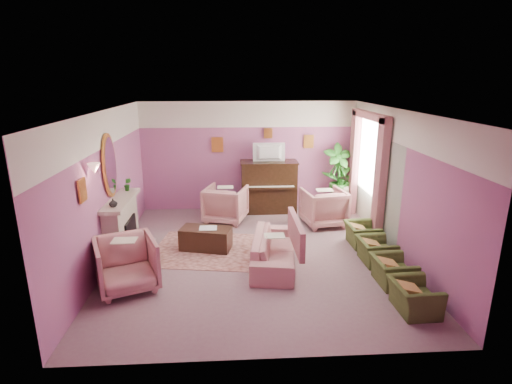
{
  "coord_description": "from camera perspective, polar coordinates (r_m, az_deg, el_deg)",
  "views": [
    {
      "loc": [
        -0.42,
        -7.18,
        3.37
      ],
      "look_at": [
        0.03,
        0.4,
        1.18
      ],
      "focal_mm": 28.0,
      "sensor_mm": 36.0,
      "label": 1
    }
  ],
  "objects": [
    {
      "name": "floral_armchair_right",
      "position": [
        9.5,
        9.66,
        -1.89
      ],
      "size": [
        0.92,
        0.92,
        0.96
      ],
      "primitive_type": "imported",
      "color": "tan",
      "rests_on": "floor"
    },
    {
      "name": "coffee_table",
      "position": [
        8.2,
        -7.16,
        -6.63
      ],
      "size": [
        1.09,
        0.72,
        0.45
      ],
      "primitive_type": "cube",
      "rotation": [
        0.0,
        0.0,
        -0.24
      ],
      "color": "black",
      "rests_on": "floor"
    },
    {
      "name": "piano_keyshelf",
      "position": [
        9.92,
        2.02,
        0.55
      ],
      "size": [
        1.3,
        0.12,
        0.06
      ],
      "primitive_type": "cube",
      "color": "black",
      "rests_on": "piano"
    },
    {
      "name": "print_left_wall",
      "position": [
        6.61,
        -23.55,
        0.23
      ],
      "size": [
        0.03,
        0.28,
        0.36
      ],
      "primitive_type": "cube",
      "color": "orange",
      "rests_on": "wall_left"
    },
    {
      "name": "mirror_frame",
      "position": [
        7.88,
        -20.2,
        3.57
      ],
      "size": [
        0.04,
        0.72,
        1.2
      ],
      "primitive_type": "ellipsoid",
      "color": "orange",
      "rests_on": "wall_left"
    },
    {
      "name": "piano_keys",
      "position": [
        9.91,
        2.02,
        0.77
      ],
      "size": [
        1.2,
        0.08,
        0.02
      ],
      "primitive_type": "cube",
      "color": "beige",
      "rests_on": "piano"
    },
    {
      "name": "curtain_right",
      "position": [
        10.33,
        13.8,
        4.03
      ],
      "size": [
        0.16,
        0.34,
        2.6
      ],
      "primitive_type": "cube",
      "color": "#A15C65",
      "rests_on": "floor"
    },
    {
      "name": "print_back_right",
      "position": [
        10.45,
        7.53,
        7.17
      ],
      "size": [
        0.26,
        0.03,
        0.34
      ],
      "primitive_type": "cube",
      "color": "orange",
      "rests_on": "wall_back"
    },
    {
      "name": "fireplace_surround",
      "position": [
        8.19,
        -18.62,
        -4.96
      ],
      "size": [
        0.3,
        1.4,
        1.1
      ],
      "primitive_type": "cube",
      "color": "#B2A692",
      "rests_on": "floor"
    },
    {
      "name": "table_paper",
      "position": [
        8.11,
        -6.86,
        -5.12
      ],
      "size": [
        0.35,
        0.28,
        0.01
      ],
      "primitive_type": "cube",
      "color": "silver",
      "rests_on": "coffee_table"
    },
    {
      "name": "television",
      "position": [
        10.01,
        1.91,
        5.87
      ],
      "size": [
        0.8,
        0.12,
        0.48
      ],
      "primitive_type": "imported",
      "color": "black",
      "rests_on": "piano"
    },
    {
      "name": "sofa",
      "position": [
        7.49,
        2.63,
        -7.4
      ],
      "size": [
        0.65,
        1.94,
        0.78
      ],
      "primitive_type": "imported",
      "color": "tan",
      "rests_on": "floor"
    },
    {
      "name": "sconce_shade",
      "position": [
        6.84,
        -22.12,
        3.14
      ],
      "size": [
        0.2,
        0.2,
        0.16
      ],
      "primitive_type": "cone",
      "color": "#FFB7A1",
      "rests_on": "wall_left"
    },
    {
      "name": "print_back_mid",
      "position": [
        10.27,
        1.76,
        8.39
      ],
      "size": [
        0.22,
        0.03,
        0.26
      ],
      "primitive_type": "cube",
      "color": "orange",
      "rests_on": "wall_back"
    },
    {
      "name": "side_plant_big",
      "position": [
        10.52,
        12.18,
        1.94
      ],
      "size": [
        0.3,
        0.3,
        0.34
      ],
      "primitive_type": "imported",
      "color": "#26711F",
      "rests_on": "side_table"
    },
    {
      "name": "wall_front",
      "position": [
        4.64,
        2.14,
        -9.08
      ],
      "size": [
        5.5,
        0.02,
        2.8
      ],
      "primitive_type": "cube",
      "color": "#834982",
      "rests_on": "floor"
    },
    {
      "name": "stripe_panel",
      "position": [
        9.34,
        16.44,
        1.16
      ],
      "size": [
        0.01,
        3.0,
        2.15
      ],
      "primitive_type": "cube",
      "color": "#97A090",
      "rests_on": "wall_right"
    },
    {
      "name": "palm_plant",
      "position": [
        10.37,
        11.58,
        2.85
      ],
      "size": [
        0.76,
        0.76,
        1.44
      ],
      "primitive_type": "imported",
      "color": "#26711F",
      "rests_on": "palm_pot"
    },
    {
      "name": "fire_ember",
      "position": [
        8.28,
        -17.48,
        -7.1
      ],
      "size": [
        0.06,
        0.54,
        0.1
      ],
      "primitive_type": "cube",
      "color": "#F31C01",
      "rests_on": "floor"
    },
    {
      "name": "fireplace_inset",
      "position": [
        8.22,
        -17.86,
        -5.94
      ],
      "size": [
        0.18,
        0.72,
        0.68
      ],
      "primitive_type": "cube",
      "color": "black",
      "rests_on": "floor"
    },
    {
      "name": "wall_back",
      "position": [
        10.38,
        -1.05,
        5.11
      ],
      "size": [
        5.5,
        0.02,
        2.8
      ],
      "primitive_type": "cube",
      "color": "#834982",
      "rests_on": "floor"
    },
    {
      "name": "floor",
      "position": [
        7.94,
        -0.07,
        -9.05
      ],
      "size": [
        5.5,
        6.0,
        0.01
      ],
      "primitive_type": "cube",
      "color": "gray",
      "rests_on": "ground"
    },
    {
      "name": "window_blind",
      "position": [
        9.42,
        16.04,
        5.22
      ],
      "size": [
        0.03,
        1.4,
        1.8
      ],
      "primitive_type": "cube",
      "color": "beige",
      "rests_on": "wall_right"
    },
    {
      "name": "piano_top",
      "position": [
        10.12,
        1.87,
        4.3
      ],
      "size": [
        1.45,
        0.65,
        0.04
      ],
      "primitive_type": "cube",
      "color": "black",
      "rests_on": "piano"
    },
    {
      "name": "hearth",
      "position": [
        8.34,
        -16.95,
        -8.42
      ],
      "size": [
        0.55,
        1.5,
        0.02
      ],
      "primitive_type": "cube",
      "color": "#B2A692",
      "rests_on": "floor"
    },
    {
      "name": "curtain_left",
      "position": [
        8.63,
        17.31,
        1.45
      ],
      "size": [
        0.16,
        0.34,
        2.6
      ],
      "primitive_type": "cube",
      "color": "#A15C65",
      "rests_on": "floor"
    },
    {
      "name": "wall_right",
      "position": [
        8.09,
        19.76,
        1.01
      ],
      "size": [
        0.02,
        6.0,
        2.8
      ],
      "primitive_type": "cube",
      "color": "#834982",
      "rests_on": "floor"
    },
    {
      "name": "mirror_glass",
      "position": [
        7.87,
        -20.03,
        3.58
      ],
      "size": [
        0.01,
        0.6,
        1.06
      ],
      "primitive_type": "ellipsoid",
      "color": "silver",
      "rests_on": "wall_left"
    },
    {
      "name": "olive_chair_b",
      "position": [
        7.18,
        18.97,
        -10.11
      ],
      "size": [
        0.5,
        0.72,
        0.62
      ],
      "primitive_type": "imported",
      "color": "#445524",
      "rests_on": "floor"
    },
    {
      "name": "olive_chair_c",
      "position": [
        7.87,
        16.75,
        -7.55
      ],
      "size": [
        0.5,
        0.72,
        0.62
      ],
      "primitive_type": "imported",
      "color": "#445524",
      "rests_on": "floor"
    },
    {
      "name": "ceiling",
      "position": [
        7.22,
        -0.08,
        11.53
      ],
      "size": [
        5.5,
        6.0,
        0.01
      ],
      "primitive_type": "cube",
      "color": "silver",
      "rests_on": "wall_back"
    },
    {
      "name": "print_back_left",
      "position": [
        10.28,
        -5.54,
        6.75
      ],
      "size": [
        0.3,
        0.03,
        0.38
      ],
      "primitive_type": "cube",
      "color": "orange",
      "rests_on": "wall_back"
    },
    {
      "name": "floral_armchair_front",
      "position": [
        6.93,
        -18.04,
        -9.45
      ],
      "size": [
        0.92,
        0.92,
        0.96
      ],
      "primitive_type": "imported",
      "color": "tan",
      "rests_on": "floor"
    },
    {
      "name": "piano",
      "position": [
        10.27,
        1.83,
        0.69
      ],
      "size": [
        1.4,
        0.6,
        1.3
      ],
      "primitive_type": "cube",
      "color": "black",
      "rests_on": "floor"
    },
    {
      "name": "side_plant_small",
      "position": [
        10.46,
        12.94,
        1.65
      ],
      "size": [
        0.16,
        0.16,
        0.28
      ],
      "primitive_type": "imported",
      "color": "#26711F",
      "rests_on": "side_table"
    },
    {
      "name": "side_table",
      "position": [
        10.65,
        12.01,
        -0.77
      ],
      "size": [
        0.52,
        0.52,
        0.7
      ],
      "primitive_type": "cylinder",
      "color": "beige",
      "rests_on": "floor"
    },
    {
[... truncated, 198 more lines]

